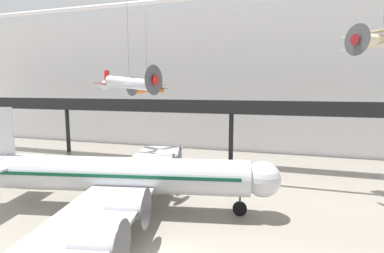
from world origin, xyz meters
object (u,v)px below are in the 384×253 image
at_px(suspended_plane_orange_highwing, 147,88).
at_px(suspended_plane_cream_biplane, 382,40).
at_px(airliner_silver_main, 119,175).
at_px(suspended_plane_silver_racer, 129,83).

relative_size(suspended_plane_orange_highwing, suspended_plane_cream_biplane, 1.48).
bearing_deg(airliner_silver_main, suspended_plane_silver_racer, 94.42).
xyz_separation_m(suspended_plane_silver_racer, suspended_plane_cream_biplane, (25.10, 5.52, 4.18)).
bearing_deg(suspended_plane_cream_biplane, airliner_silver_main, -11.26).
distance_m(suspended_plane_silver_racer, suspended_plane_cream_biplane, 26.03).
height_order(airliner_silver_main, suspended_plane_orange_highwing, suspended_plane_orange_highwing).
xyz_separation_m(airliner_silver_main, suspended_plane_orange_highwing, (-4.00, 14.76, 8.20)).
relative_size(airliner_silver_main, suspended_plane_orange_highwing, 3.04).
bearing_deg(suspended_plane_silver_racer, suspended_plane_cream_biplane, 23.28).
bearing_deg(suspended_plane_cream_biplane, suspended_plane_silver_racer, -22.59).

